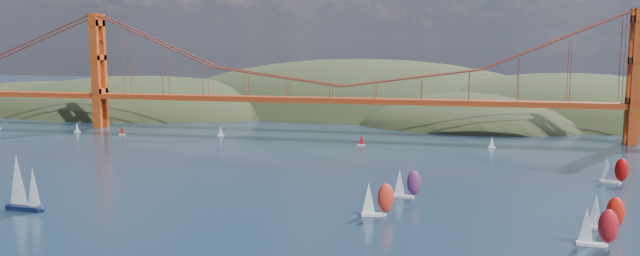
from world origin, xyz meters
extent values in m
ellipsoid|color=black|center=(-140.00, 260.00, -11.20)|extent=(240.00, 140.00, 64.00)
ellipsoid|color=black|center=(-10.00, 300.00, -16.80)|extent=(300.00, 180.00, 96.00)
ellipsoid|color=black|center=(110.00, 270.00, -13.30)|extent=(220.00, 140.00, 76.00)
ellipsoid|color=black|center=(60.00, 240.00, -8.40)|extent=(140.00, 110.00, 48.00)
ellipsoid|color=black|center=(-230.00, 290.00, -7.70)|extent=(200.00, 140.00, 44.00)
cube|color=#972F10|center=(0.00, 180.00, 16.00)|extent=(440.00, 7.00, 1.60)
cube|color=maroon|center=(0.00, 180.00, 14.80)|extent=(440.00, 7.00, 0.80)
cube|color=maroon|center=(-120.00, 180.00, 27.50)|extent=(4.00, 8.50, 55.00)
cube|color=maroon|center=(120.00, 180.00, 27.50)|extent=(4.00, 8.50, 55.00)
cube|color=black|center=(-54.53, 38.29, 0.59)|extent=(10.08, 3.71, 1.18)
cylinder|color=#99999E|center=(-54.04, 38.24, 8.30)|extent=(0.15, 0.15, 14.23)
cone|color=white|center=(-56.29, 38.46, 7.59)|extent=(6.03, 6.03, 12.53)
cone|color=white|center=(-51.58, 38.00, 6.16)|extent=(4.31, 4.31, 9.96)
cube|color=silver|center=(30.66, 51.31, 0.34)|extent=(5.80, 2.69, 0.67)
cylinder|color=#99999E|center=(30.93, 51.37, 4.87)|extent=(0.08, 0.08, 8.40)
cone|color=white|center=(29.67, 51.11, 4.45)|extent=(3.72, 3.72, 7.39)
ellipsoid|color=red|center=(33.67, 51.95, 4.45)|extent=(4.35, 3.22, 7.06)
cube|color=white|center=(77.26, 38.89, 0.33)|extent=(5.69, 2.17, 0.67)
cylinder|color=#99999E|center=(77.53, 38.85, 4.83)|extent=(0.08, 0.08, 8.32)
cone|color=white|center=(76.27, 39.00, 4.41)|extent=(3.44, 3.44, 7.32)
ellipsoid|color=red|center=(80.29, 38.54, 4.41)|extent=(4.13, 2.86, 6.99)
cube|color=silver|center=(81.50, 51.24, 0.32)|extent=(5.61, 2.75, 0.65)
cylinder|color=#99999E|center=(81.76, 51.17, 4.70)|extent=(0.08, 0.08, 8.11)
cone|color=white|center=(80.55, 51.47, 4.30)|extent=(3.66, 3.66, 7.13)
ellipsoid|color=red|center=(84.39, 50.53, 4.30)|extent=(4.24, 3.21, 6.81)
cube|color=silver|center=(94.76, 101.45, 0.32)|extent=(5.61, 3.22, 0.65)
cylinder|color=#99999E|center=(95.01, 101.36, 4.71)|extent=(0.08, 0.08, 8.12)
cone|color=white|center=(93.84, 101.77, 4.30)|extent=(3.86, 3.86, 7.15)
ellipsoid|color=red|center=(97.57, 100.47, 4.30)|extent=(4.36, 3.50, 6.82)
cube|color=silver|center=(36.21, 71.01, 0.31)|extent=(5.28, 1.62, 0.63)
cylinder|color=#99999E|center=(36.47, 71.01, 4.56)|extent=(0.08, 0.08, 7.86)
cone|color=white|center=(35.27, 71.04, 4.16)|extent=(3.02, 3.02, 6.92)
ellipsoid|color=red|center=(39.09, 70.93, 4.16)|extent=(3.73, 2.41, 6.60)
cube|color=silver|center=(-121.77, 162.48, 0.25)|extent=(3.00, 1.00, 0.50)
cone|color=white|center=(-121.77, 162.48, 2.60)|extent=(2.00, 2.00, 4.20)
cube|color=silver|center=(-97.08, 159.15, 0.25)|extent=(3.00, 1.00, 0.50)
cone|color=red|center=(-97.08, 159.15, 2.60)|extent=(2.00, 2.00, 4.20)
cube|color=silver|center=(-52.11, 164.99, 0.25)|extent=(3.00, 1.00, 0.50)
cone|color=white|center=(-52.11, 164.99, 2.60)|extent=(2.00, 2.00, 4.20)
cube|color=silver|center=(63.99, 157.86, 0.25)|extent=(3.00, 1.00, 0.50)
cone|color=white|center=(63.99, 157.86, 2.60)|extent=(2.00, 2.00, 4.20)
cube|color=silver|center=(12.63, 153.62, 0.25)|extent=(3.00, 1.00, 0.50)
cone|color=red|center=(12.63, 153.62, 2.60)|extent=(2.00, 2.00, 4.20)
camera|label=1|loc=(49.06, -93.40, 41.34)|focal=35.00mm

